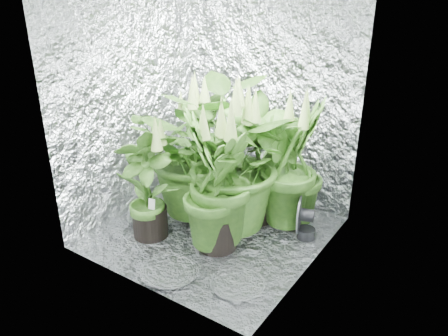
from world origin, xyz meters
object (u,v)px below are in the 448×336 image
plant_g (216,183)px  plant_e (226,160)px  plant_d (198,151)px  plant_f (147,184)px  circulation_fan (303,220)px  plant_c (293,165)px  plant_b (257,161)px  plant_a (198,152)px

plant_g → plant_e: bearing=109.2°
plant_e → plant_d: bearing=151.2°
plant_f → circulation_fan: size_ratio=2.72×
plant_d → plant_e: plant_e is taller
plant_f → plant_g: plant_g is taller
plant_c → plant_e: 0.53m
plant_b → plant_a: bearing=-156.1°
plant_c → plant_d: (-0.85, -0.10, -0.04)m
plant_f → plant_g: bearing=16.7°
circulation_fan → plant_c: bearing=123.3°
plant_a → plant_d: bearing=128.2°
plant_e → circulation_fan: size_ratio=3.46×
plant_b → plant_d: size_ratio=1.09×
plant_c → plant_f: plant_c is taller
plant_b → plant_e: plant_e is taller
plant_c → plant_g: bearing=-115.6°
plant_b → plant_c: 0.28m
plant_d → plant_c: bearing=6.5°
plant_f → plant_d: bearing=93.3°
plant_d → circulation_fan: size_ratio=2.91×
plant_a → plant_d: (-0.15, 0.19, -0.09)m
plant_g → plant_f: bearing=-163.3°
plant_a → plant_g: 0.52m
circulation_fan → plant_d: bearing=160.1°
plant_f → circulation_fan: (0.99, 0.62, -0.29)m
plant_a → plant_d: 0.26m
plant_b → plant_g: plant_g is taller
plant_b → plant_f: size_ratio=1.16×
plant_b → circulation_fan: 0.58m
plant_c → circulation_fan: bearing=-39.6°
circulation_fan → plant_b: bearing=156.4°
plant_e → circulation_fan: plant_e is taller
plant_d → plant_b: bearing=-0.0°
plant_a → plant_g: bearing=-38.9°
plant_a → plant_e: size_ratio=0.96×
plant_c → plant_g: size_ratio=0.97×
plant_d → plant_e: (0.46, -0.25, 0.11)m
plant_a → plant_c: size_ratio=1.07×
plant_a → plant_e: bearing=-11.2°
plant_d → plant_a: bearing=-51.8°
plant_b → plant_f: plant_b is taller
plant_a → plant_b: bearing=23.9°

